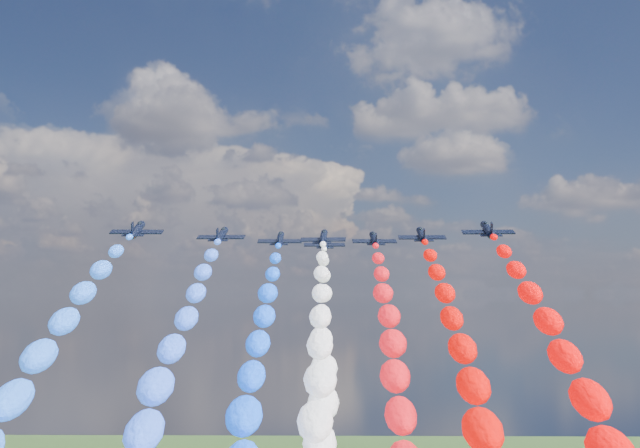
# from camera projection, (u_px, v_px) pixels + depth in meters

# --- Properties ---
(jet_0) EXTENTS (9.57, 12.55, 6.27)m
(jet_0) POSITION_uv_depth(u_px,v_px,m) (137.00, 230.00, 127.15)
(jet_0) COLOR black
(jet_1) EXTENTS (9.12, 12.23, 6.27)m
(jet_1) POSITION_uv_depth(u_px,v_px,m) (222.00, 235.00, 138.56)
(jet_1) COLOR black
(trail_1) EXTENTS (5.51, 99.57, 56.45)m
(trail_1) POSITION_uv_depth(u_px,v_px,m) (152.00, 436.00, 84.48)
(trail_1) COLOR #2F60FF
(jet_2) EXTENTS (8.90, 12.07, 6.27)m
(jet_2) POSITION_uv_depth(u_px,v_px,m) (280.00, 239.00, 149.11)
(jet_2) COLOR black
(trail_2) EXTENTS (5.51, 99.57, 56.45)m
(trail_2) POSITION_uv_depth(u_px,v_px,m) (251.00, 420.00, 95.03)
(trail_2) COLOR #114FFF
(jet_3) EXTENTS (9.46, 12.47, 6.27)m
(jet_3) POSITION_uv_depth(u_px,v_px,m) (323.00, 237.00, 144.68)
(jet_3) COLOR black
(trail_3) EXTENTS (5.51, 99.57, 56.45)m
(trail_3) POSITION_uv_depth(u_px,v_px,m) (319.00, 426.00, 90.60)
(trail_3) COLOR white
(jet_4) EXTENTS (9.37, 12.41, 6.27)m
(jet_4) POSITION_uv_depth(u_px,v_px,m) (324.00, 243.00, 159.59)
(jet_4) COLOR black
(trail_4) EXTENTS (5.51, 99.57, 56.45)m
(trail_4) POSITION_uv_depth(u_px,v_px,m) (321.00, 408.00, 105.51)
(trail_4) COLOR white
(jet_5) EXTENTS (9.24, 12.32, 6.27)m
(jet_5) POSITION_uv_depth(u_px,v_px,m) (374.00, 239.00, 149.22)
(jet_5) COLOR black
(trail_5) EXTENTS (5.51, 99.57, 56.45)m
(trail_5) POSITION_uv_depth(u_px,v_px,m) (399.00, 420.00, 95.14)
(trail_5) COLOR red
(jet_6) EXTENTS (8.97, 12.12, 6.27)m
(jet_6) POSITION_uv_depth(u_px,v_px,m) (422.00, 235.00, 139.14)
(jet_6) COLOR black
(trail_6) EXTENTS (5.51, 99.57, 56.45)m
(trail_6) POSITION_uv_depth(u_px,v_px,m) (480.00, 435.00, 85.06)
(trail_6) COLOR #E10602
(jet_7) EXTENTS (9.35, 12.39, 6.27)m
(jet_7) POSITION_uv_depth(u_px,v_px,m) (488.00, 230.00, 127.43)
(jet_7) COLOR black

